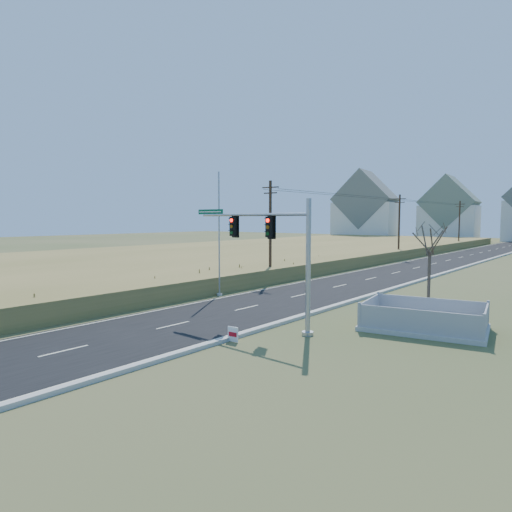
{
  "coord_description": "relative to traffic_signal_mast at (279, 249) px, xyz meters",
  "views": [
    {
      "loc": [
        18.15,
        -17.56,
        5.63
      ],
      "look_at": [
        1.09,
        3.56,
        3.4
      ],
      "focal_mm": 32.0,
      "sensor_mm": 36.0,
      "label": 1
    }
  ],
  "objects": [
    {
      "name": "ground",
      "position": [
        -4.67,
        -0.96,
        -4.1
      ],
      "size": [
        260.0,
        260.0,
        0.0
      ],
      "primitive_type": "plane",
      "color": "#435026",
      "rests_on": "ground"
    },
    {
      "name": "road",
      "position": [
        -4.67,
        49.04,
        -4.07
      ],
      "size": [
        8.0,
        180.0,
        0.06
      ],
      "primitive_type": "cube",
      "color": "black",
      "rests_on": "ground"
    },
    {
      "name": "curb",
      "position": [
        -0.52,
        49.04,
        -4.01
      ],
      "size": [
        0.3,
        180.0,
        0.18
      ],
      "primitive_type": "cube",
      "color": "#B2AFA8",
      "rests_on": "ground"
    },
    {
      "name": "reed_marsh",
      "position": [
        -28.67,
        39.04,
        -3.45
      ],
      "size": [
        38.0,
        110.0,
        1.3
      ],
      "primitive_type": "cube",
      "color": "#9B8146",
      "rests_on": "ground"
    },
    {
      "name": "utility_pole_near",
      "position": [
        -11.17,
        14.04,
        0.58
      ],
      "size": [
        1.8,
        0.26,
        9.0
      ],
      "color": "#422D1E",
      "rests_on": "ground"
    },
    {
      "name": "utility_pole_mid",
      "position": [
        -11.17,
        44.04,
        0.58
      ],
      "size": [
        1.8,
        0.26,
        9.0
      ],
      "color": "#422D1E",
      "rests_on": "ground"
    },
    {
      "name": "utility_pole_far",
      "position": [
        -11.17,
        74.04,
        0.58
      ],
      "size": [
        1.8,
        0.26,
        9.0
      ],
      "color": "#422D1E",
      "rests_on": "ground"
    },
    {
      "name": "condo_nw",
      "position": [
        -42.67,
        99.04,
        3.6
      ],
      "size": [
        17.69,
        13.38,
        19.05
      ],
      "rotation": [
        0.0,
        0.0,
        0.14
      ],
      "color": "white",
      "rests_on": "ground"
    },
    {
      "name": "condo_nnw",
      "position": [
        -22.67,
        107.04,
        2.83
      ],
      "size": [
        14.93,
        11.17,
        17.03
      ],
      "rotation": [
        0.0,
        0.0,
        0.07
      ],
      "color": "white",
      "rests_on": "ground"
    },
    {
      "name": "traffic_signal_mast",
      "position": [
        0.0,
        0.0,
        0.0
      ],
      "size": [
        8.26,
        0.85,
        6.59
      ],
      "rotation": [
        0.0,
        0.0,
        -0.06
      ],
      "color": "#9EA0A5",
      "rests_on": "ground"
    },
    {
      "name": "fence_enclosure",
      "position": [
        5.8,
        4.6,
        -3.83
      ],
      "size": [
        6.5,
        4.98,
        1.35
      ],
      "rotation": [
        0.0,
        0.0,
        0.17
      ],
      "color": "#B7B5AD",
      "rests_on": "ground"
    },
    {
      "name": "open_sign",
      "position": [
        -0.17,
        -3.29,
        -3.74
      ],
      "size": [
        0.56,
        0.11,
        0.69
      ],
      "rotation": [
        0.0,
        0.0,
        0.09
      ],
      "color": "white",
      "rests_on": "ground"
    },
    {
      "name": "flagpole",
      "position": [
        -9.31,
        5.46,
        -0.52
      ],
      "size": [
        0.4,
        0.4,
        8.98
      ],
      "color": "#B7B5AD",
      "rests_on": "ground"
    },
    {
      "name": "bare_tree",
      "position": [
        5.15,
        7.16,
        0.49
      ],
      "size": [
        2.15,
        2.15,
        5.7
      ],
      "color": "#4C3F33",
      "rests_on": "ground"
    }
  ]
}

